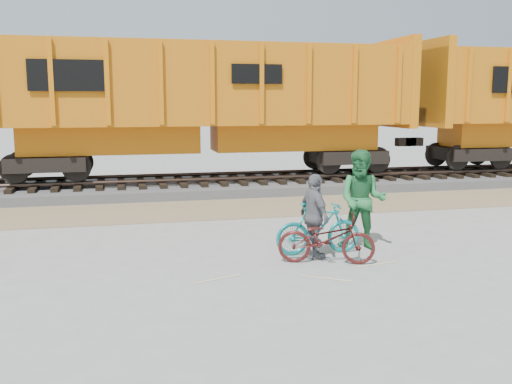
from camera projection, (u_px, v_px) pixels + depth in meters
ground at (264, 263)px, 10.69m from camera, size 120.00×120.00×0.00m
gravel_strip at (217, 209)px, 15.98m from camera, size 120.00×3.00×0.02m
ballast_bed at (200, 186)px, 19.32m from camera, size 120.00×4.00×0.30m
track at (200, 177)px, 19.27m from camera, size 120.00×2.60×0.24m
hopper_car_center at (205, 101)px, 18.92m from camera, size 14.00×3.13×4.65m
bicycle_teal at (318, 228)px, 11.22m from camera, size 1.73×0.49×1.04m
bicycle_maroon at (326, 239)px, 10.58m from camera, size 1.90×1.18×0.94m
person_man at (362, 200)px, 11.56m from camera, size 1.25×1.18×2.03m
person_woman at (314, 216)px, 10.89m from camera, size 0.57×1.02×1.64m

